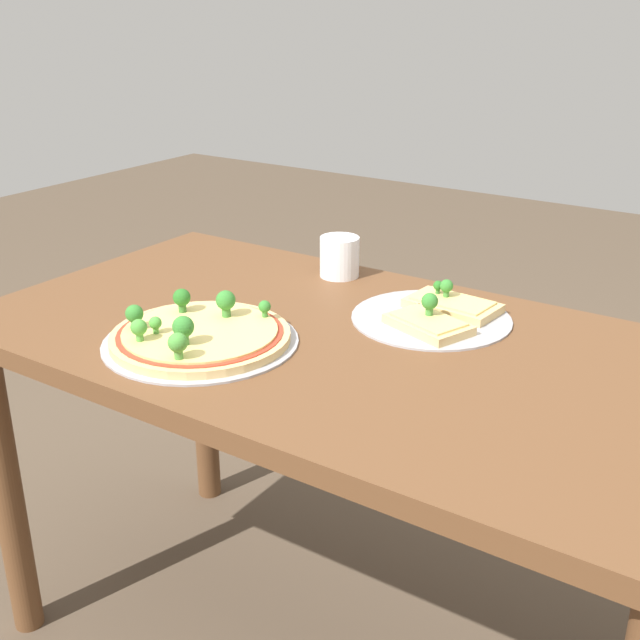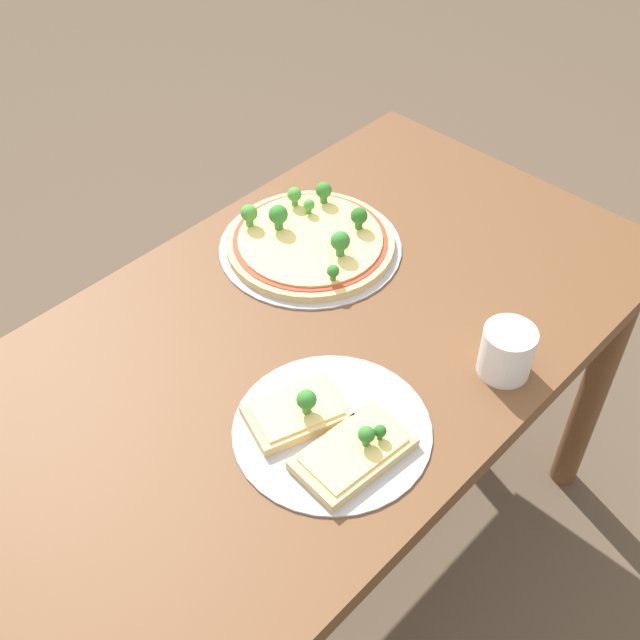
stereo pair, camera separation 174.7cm
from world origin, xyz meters
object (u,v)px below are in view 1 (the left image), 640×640
object	(u,v)px
pizza_tray_slice	(438,314)
drinking_cup	(340,257)
pizza_tray_whole	(199,335)
dining_table	(340,388)

from	to	relation	value
pizza_tray_slice	drinking_cup	bearing A→B (deg)	-21.05
pizza_tray_whole	pizza_tray_slice	bearing A→B (deg)	-132.31
pizza_tray_whole	pizza_tray_slice	distance (m)	0.43
pizza_tray_whole	drinking_cup	bearing A→B (deg)	-91.43
dining_table	pizza_tray_slice	bearing A→B (deg)	-121.80
pizza_tray_slice	drinking_cup	world-z (taller)	drinking_cup
dining_table	pizza_tray_slice	world-z (taller)	pizza_tray_slice
dining_table	drinking_cup	bearing A→B (deg)	-57.13
dining_table	pizza_tray_whole	distance (m)	0.27
pizza_tray_whole	pizza_tray_slice	xyz separation A→B (m)	(-0.29, -0.32, -0.00)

